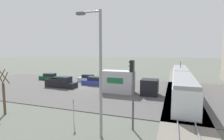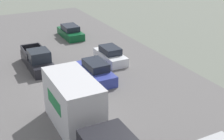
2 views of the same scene
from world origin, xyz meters
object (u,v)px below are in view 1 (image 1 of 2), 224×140
object	(u,v)px
light_rail_tram	(181,81)
sedan_car_0	(88,79)
pickup_truck	(62,83)
sedan_car_1	(50,77)
street_tree	(4,94)
box_truck	(125,83)
street_lamp_near_crossing	(98,67)
no_parking_sign	(74,109)
sedan_car_2	(95,82)
traffic_light_pole	(132,86)

from	to	relation	value
light_rail_tram	sedan_car_0	bearing A→B (deg)	-98.24
light_rail_tram	pickup_truck	xyz separation A→B (m)	(4.03, -19.65, -0.83)
pickup_truck	sedan_car_1	distance (m)	9.41
sedan_car_0	street_tree	size ratio (longest dim) A/B	0.92
pickup_truck	sedan_car_0	size ratio (longest dim) A/B	1.33
box_truck	pickup_truck	size ratio (longest dim) A/B	1.54
street_lamp_near_crossing	no_parking_sign	xyz separation A→B (m)	(-1.38, -3.03, -3.91)
sedan_car_0	pickup_truck	bearing A→B (deg)	-13.92
sedan_car_2	no_parking_sign	bearing A→B (deg)	-160.81
sedan_car_1	no_parking_sign	xyz separation A→B (m)	(18.55, 17.66, 0.68)
box_truck	no_parking_sign	world-z (taller)	box_truck
sedan_car_1	sedan_car_0	bearing A→B (deg)	94.88
street_lamp_near_crossing	light_rail_tram	bearing A→B (deg)	160.75
box_truck	pickup_truck	xyz separation A→B (m)	(-0.38, -11.56, -0.83)
sedan_car_2	traffic_light_pole	xyz separation A→B (m)	(15.86, 10.83, 2.92)
light_rail_tram	street_lamp_near_crossing	world-z (taller)	street_lamp_near_crossing
light_rail_tram	street_tree	size ratio (longest dim) A/B	5.70
sedan_car_0	street_lamp_near_crossing	xyz separation A→B (m)	(20.70, 11.69, 4.58)
sedan_car_1	street_lamp_near_crossing	bearing A→B (deg)	46.07
box_truck	sedan_car_0	bearing A→B (deg)	-125.30
sedan_car_0	sedan_car_1	size ratio (longest dim) A/B	0.93
sedan_car_1	traffic_light_pole	bearing A→B (deg)	51.73
sedan_car_2	street_lamp_near_crossing	xyz separation A→B (m)	(17.84, 8.76, 4.54)
pickup_truck	street_tree	world-z (taller)	street_tree
box_truck	sedan_car_2	bearing A→B (deg)	-120.79
sedan_car_0	street_tree	world-z (taller)	street_tree
sedan_car_1	pickup_truck	bearing A→B (deg)	51.40
no_parking_sign	traffic_light_pole	bearing A→B (deg)	96.64
light_rail_tram	no_parking_sign	xyz separation A→B (m)	(16.71, -9.35, -0.27)
street_lamp_near_crossing	pickup_truck	bearing A→B (deg)	-136.51
traffic_light_pole	street_tree	bearing A→B (deg)	-85.99
pickup_truck	street_tree	distance (m)	13.28
traffic_light_pole	no_parking_sign	world-z (taller)	traffic_light_pole
light_rail_tram	no_parking_sign	distance (m)	19.15
no_parking_sign	pickup_truck	bearing A→B (deg)	-140.89
box_truck	no_parking_sign	xyz separation A→B (m)	(12.30, -1.26, -0.27)
box_truck	traffic_light_pole	xyz separation A→B (m)	(11.70, 3.84, 2.02)
box_truck	no_parking_sign	size ratio (longest dim) A/B	3.86
sedan_car_1	traffic_light_pole	world-z (taller)	traffic_light_pole
light_rail_tram	street_lamp_near_crossing	bearing A→B (deg)	-19.25
pickup_truck	sedan_car_1	xyz separation A→B (m)	(-5.87, -7.36, -0.12)
sedan_car_0	sedan_car_1	distance (m)	9.04
street_lamp_near_crossing	no_parking_sign	world-z (taller)	street_lamp_near_crossing
sedan_car_0	sedan_car_2	xyz separation A→B (m)	(2.86, 2.93, 0.04)
traffic_light_pole	street_lamp_near_crossing	distance (m)	3.29
street_tree	box_truck	bearing A→B (deg)	144.14
light_rail_tram	box_truck	distance (m)	9.22
light_rail_tram	box_truck	bearing A→B (deg)	-61.39
box_truck	street_lamp_near_crossing	distance (m)	14.26
light_rail_tram	street_lamp_near_crossing	xyz separation A→B (m)	(18.09, -6.32, 3.64)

